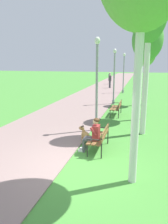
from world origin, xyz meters
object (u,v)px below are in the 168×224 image
object	(u,v)px
person_seated_on_near_bench	(93,134)
lamp_post_near	(97,84)
park_bench_near	(100,137)
dog_shepherd	(87,136)
birch_tree_second	(150,10)
birch_tree_third	(147,40)
birch_tree_fourth	(146,52)
lamp_post_mid	(114,76)
pedestrian_distant	(110,81)
park_bench_mid	(117,107)
pedestrian_further_distant	(110,78)
lamp_post_far	(124,73)

from	to	relation	value
person_seated_on_near_bench	lamp_post_near	xyz separation A→B (m)	(-0.39, 2.43, 1.47)
park_bench_near	dog_shepherd	world-z (taller)	park_bench_near
birch_tree_second	birch_tree_third	world-z (taller)	birch_tree_second
dog_shepherd	birch_tree_fourth	xyz separation A→B (m)	(2.12, 8.53, 3.49)
lamp_post_near	dog_shepherd	bearing A→B (deg)	-91.65
person_seated_on_near_bench	lamp_post_mid	bearing A→B (deg)	92.96
park_bench_near	birch_tree_second	xyz separation A→B (m)	(1.48, 2.30, 4.59)
birch_tree_third	pedestrian_distant	bearing A→B (deg)	105.73
park_bench_mid	birch_tree_fourth	xyz separation A→B (m)	(1.51, 3.71, 3.24)
lamp_post_mid	pedestrian_further_distant	bearing A→B (deg)	99.53
dog_shepherd	lamp_post_far	bearing A→B (deg)	89.55
person_seated_on_near_bench	lamp_post_near	world-z (taller)	lamp_post_near
birch_tree_third	birch_tree_fourth	size ratio (longest dim) A/B	1.08
park_bench_near	birch_tree_third	bearing A→B (deg)	73.25
person_seated_on_near_bench	birch_tree_third	distance (m)	6.45
lamp_post_mid	birch_tree_fourth	xyz separation A→B (m)	(2.16, 0.27, 1.68)
lamp_post_near	lamp_post_far	bearing A→B (deg)	89.70
lamp_post_near	lamp_post_far	xyz separation A→B (m)	(0.07, 12.89, -0.12)
lamp_post_near	park_bench_mid	bearing A→B (deg)	79.93
dog_shepherd	pedestrian_further_distant	bearing A→B (deg)	96.15
pedestrian_further_distant	birch_tree_third	bearing A→B (deg)	-75.95
birch_tree_second	lamp_post_mid	bearing A→B (deg)	108.19
lamp_post_near	birch_tree_fourth	size ratio (longest dim) A/B	0.85
park_bench_mid	lamp_post_near	world-z (taller)	lamp_post_near
person_seated_on_near_bench	pedestrian_further_distant	distance (m)	23.47
pedestrian_distant	lamp_post_near	bearing A→B (deg)	-83.77
lamp_post_near	lamp_post_far	distance (m)	12.89
lamp_post_far	birch_tree_second	bearing A→B (deg)	-81.09
birch_tree_third	pedestrian_distant	distance (m)	14.67
birch_tree_third	pedestrian_further_distant	world-z (taller)	birch_tree_third
pedestrian_further_distant	park_bench_mid	bearing A→B (deg)	-80.23
birch_tree_second	pedestrian_further_distant	xyz separation A→B (m)	(-4.54, 20.77, -4.27)
person_seated_on_near_bench	pedestrian_further_distant	bearing A→B (deg)	96.99
dog_shepherd	birch_tree_second	world-z (taller)	birch_tree_second
dog_shepherd	pedestrian_distant	world-z (taller)	pedestrian_distant
park_bench_mid	pedestrian_distant	bearing A→B (deg)	100.14
lamp_post_far	pedestrian_further_distant	world-z (taller)	lamp_post_far
park_bench_near	dog_shepherd	xyz separation A→B (m)	(-0.64, 0.60, -0.25)
park_bench_near	pedestrian_further_distant	size ratio (longest dim) A/B	0.91
birch_tree_fourth	pedestrian_distant	size ratio (longest dim) A/B	2.97
birch_tree_third	dog_shepherd	bearing A→B (deg)	-116.14
park_bench_near	lamp_post_near	distance (m)	2.81
person_seated_on_near_bench	lamp_post_mid	size ratio (longest dim) A/B	0.31
dog_shepherd	lamp_post_near	bearing A→B (deg)	88.35
park_bench_mid	pedestrian_distant	world-z (taller)	pedestrian_distant
dog_shepherd	birch_tree_fourth	distance (m)	9.46
person_seated_on_near_bench	lamp_post_near	size ratio (longest dim) A/B	0.30
lamp_post_near	lamp_post_far	world-z (taller)	lamp_post_near
park_bench_near	dog_shepherd	size ratio (longest dim) A/B	1.83
birch_tree_second	lamp_post_near	bearing A→B (deg)	-177.22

